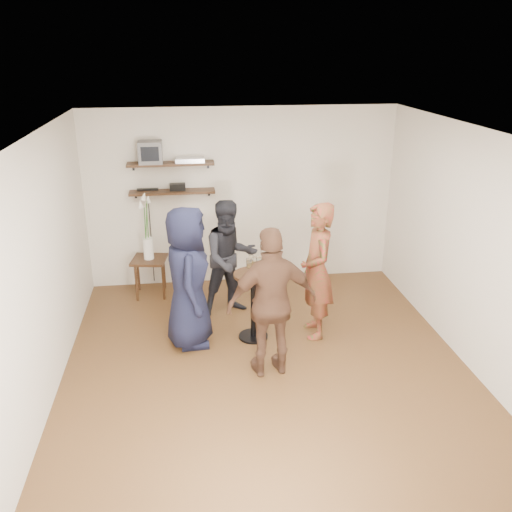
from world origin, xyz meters
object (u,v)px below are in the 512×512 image
Objects in this scene: dvd_deck at (190,160)px; person_brown at (272,303)px; person_dark at (230,258)px; crt_monitor at (150,152)px; person_plaid at (317,271)px; person_navy at (188,278)px; side_table at (150,265)px; drinks_table at (253,297)px; radio at (178,187)px.

person_brown is at bearing -72.54° from dvd_deck.
dvd_deck is at bearing 99.67° from person_dark.
person_brown is at bearing -62.05° from crt_monitor.
person_plaid is 0.99× the size of person_navy.
side_table is 2.63m from person_brown.
crt_monitor is 1.85m from person_dark.
dvd_deck reaches higher than person_dark.
dvd_deck reaches higher than side_table.
person_plaid is (1.44, -1.70, -1.05)m from dvd_deck.
drinks_table is at bearing -68.46° from dvd_deck.
person_navy is (0.43, -1.71, -1.16)m from crt_monitor.
person_navy is at bearing -142.43° from person_dark.
person_brown is (0.77, -2.46, -1.06)m from dvd_deck.
person_plaid is 1.54m from person_navy.
dvd_deck is at bearing -80.34° from person_brown.
person_brown is (0.10, -0.77, 0.29)m from drinks_table.
radio reaches higher than side_table.
person_navy reaches higher than drinks_table.
person_navy is at bearing -89.41° from person_plaid.
person_navy is (-0.77, -0.01, 0.30)m from drinks_table.
drinks_table is 0.83m from person_navy.
crt_monitor is 3.02m from person_brown.
crt_monitor is 1.45× the size of radio.
side_table is 1.94m from drinks_table.
person_plaid is at bearing -34.44° from side_table.
person_navy reaches higher than person_dark.
dvd_deck is at bearing 0.00° from radio.
radio is 1.17m from side_table.
radio is 2.13m from drinks_table.
person_dark is (0.65, -0.95, -0.74)m from radio.
side_table is at bearing 132.11° from person_dark.
drinks_table is (0.67, -1.70, -1.34)m from dvd_deck.
radio is at bearing 0.00° from crt_monitor.
crt_monitor is 2.54m from drinks_table.
radio is at bearing 108.15° from person_dark.
person_dark is 1.54m from person_brown.
dvd_deck is 2.46m from person_plaid.
crt_monitor is 2.85m from person_plaid.
person_brown reaches higher than side_table.
crt_monitor is at bearing 12.96° from person_navy.
dvd_deck is 1.82× the size of radio.
drinks_table is 0.51× the size of person_brown.
person_plaid is (1.97, -1.70, -1.17)m from crt_monitor.
radio is 0.13× the size of person_navy.
crt_monitor is at bearing -69.85° from person_brown.
dvd_deck reaches higher than person_navy.
dvd_deck is at bearing -139.56° from person_plaid.
person_brown is (-0.67, -0.76, -0.01)m from person_plaid.
side_table is at bearing -64.99° from person_brown.
radio is at bearing 180.00° from dvd_deck.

